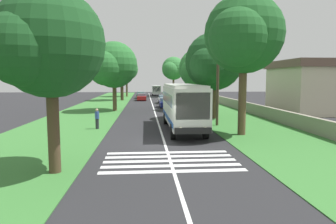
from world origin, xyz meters
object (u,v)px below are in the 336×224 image
object	(u,v)px
roadside_tree_right_0	(212,63)
pedestrian	(97,118)
trailing_car_3	(141,95)
utility_pole	(218,79)
trailing_car_1	(164,99)
roadside_tree_left_3	(121,63)
trailing_car_0	(166,103)
roadside_tree_left_0	(126,70)
trailing_minibus_0	(156,89)
roadside_building	(315,86)
roadside_tree_left_1	(112,66)
roadside_tree_right_1	(198,70)
roadside_tree_right_2	(241,37)
roadside_tree_right_3	(173,69)
trailing_car_2	(142,97)
coach_bus	(182,104)
roadside_tree_left_2	(48,47)

from	to	relation	value
roadside_tree_right_0	pedestrian	distance (m)	13.57
trailing_car_3	utility_pole	distance (m)	40.87
utility_pole	trailing_car_3	bearing A→B (deg)	10.29
trailing_car_1	roadside_tree_left_3	bearing A→B (deg)	46.05
trailing_car_0	roadside_tree_left_0	world-z (taller)	roadside_tree_left_0
trailing_car_3	roadside_tree_right_0	world-z (taller)	roadside_tree_right_0
trailing_minibus_0	roadside_tree_right_0	world-z (taller)	roadside_tree_right_0
roadside_building	roadside_tree_left_0	bearing A→B (deg)	34.41
roadside_tree_left_3	pedestrian	distance (m)	35.27
roadside_tree_left_1	roadside_tree_left_3	world-z (taller)	roadside_tree_left_3
roadside_tree_left_1	roadside_tree_right_1	xyz separation A→B (m)	(0.26, -11.23, -0.39)
trailing_car_0	roadside_tree_left_0	distance (m)	29.77
roadside_tree_right_2	roadside_building	distance (m)	20.36
roadside_tree_left_0	roadside_tree_right_1	bearing A→B (deg)	-160.73
trailing_car_3	roadside_tree_right_3	xyz separation A→B (m)	(5.34, -7.48, 5.84)
roadside_tree_right_0	roadside_tree_right_2	world-z (taller)	roadside_tree_right_2
trailing_car_2	utility_pole	size ratio (longest dim) A/B	0.54
coach_bus	roadside_tree_left_1	bearing A→B (deg)	24.71
roadside_tree_right_0	roadside_tree_right_1	bearing A→B (deg)	-0.31
trailing_car_3	roadside_tree_left_3	world-z (taller)	roadside_tree_left_3
trailing_car_3	trailing_minibus_0	distance (m)	12.59
roadside_tree_right_3	roadside_building	size ratio (longest dim) A/B	0.92
roadside_tree_left_0	roadside_tree_right_0	size ratio (longest dim) A/B	1.03
roadside_tree_left_0	roadside_tree_right_3	bearing A→B (deg)	-95.61
roadside_tree_left_0	roadside_tree_right_0	world-z (taller)	roadside_tree_left_0
roadside_tree_left_1	roadside_tree_left_2	world-z (taller)	roadside_tree_left_1
trailing_car_2	roadside_tree_left_3	xyz separation A→B (m)	(0.27, 4.01, 6.62)
utility_pole	pedestrian	world-z (taller)	utility_pole
trailing_car_1	roadside_tree_right_2	bearing A→B (deg)	-173.06
trailing_car_3	roadside_tree_left_2	xyz separation A→B (m)	(-53.10, 3.30, 4.87)
trailing_car_3	roadside_tree_left_0	xyz separation A→B (m)	(6.41, 3.45, 5.72)
trailing_car_0	roadside_tree_right_2	distance (m)	24.11
roadside_tree_left_1	roadside_tree_right_2	xyz separation A→B (m)	(-18.30, -11.13, 1.42)
trailing_car_1	roadside_tree_right_2	distance (m)	31.53
trailing_car_1	trailing_minibus_0	size ratio (longest dim) A/B	0.72
coach_bus	utility_pole	size ratio (longest dim) A/B	1.41
pedestrian	roadside_tree_left_3	bearing A→B (deg)	1.01
trailing_car_2	roadside_tree_left_0	bearing A→B (deg)	15.68
roadside_tree_left_0	roadside_tree_right_1	distance (m)	34.53
pedestrian	roadside_building	bearing A→B (deg)	-66.69
pedestrian	roadside_tree_left_0	bearing A→B (deg)	0.38
roadside_tree_left_3	coach_bus	bearing A→B (deg)	-167.86
trailing_car_1	roadside_tree_left_2	xyz separation A→B (m)	(-38.98, 7.40, 4.87)
utility_pole	roadside_tree_right_1	bearing A→B (deg)	-2.74
trailing_car_0	utility_pole	bearing A→B (deg)	-169.55
trailing_car_2	trailing_minibus_0	world-z (taller)	trailing_minibus_0
roadside_tree_left_2	trailing_car_3	bearing A→B (deg)	-3.55
trailing_minibus_0	roadside_tree_right_0	bearing A→B (deg)	-175.08
trailing_car_0	utility_pole	xyz separation A→B (m)	(-18.20, -3.36, 3.48)
pedestrian	roadside_tree_right_0	bearing A→B (deg)	-60.62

